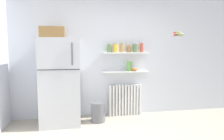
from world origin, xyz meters
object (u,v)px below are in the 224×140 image
Objects in this scene: storage_jar_4 at (135,48)px; storage_jar_0 at (109,48)px; hanging_fruit_basket at (178,34)px; storage_jar_2 at (122,48)px; vase at (129,66)px; storage_jar_3 at (129,48)px; shelf_bowl at (135,69)px; trash_bin at (98,112)px; radiator at (125,100)px; storage_jar_5 at (142,47)px; refrigerator at (60,79)px; storage_jar_1 at (116,48)px.

storage_jar_0 is at bearing 180.00° from storage_jar_4.
storage_jar_0 is 1.43m from hanging_fruit_basket.
hanging_fruit_basket is (1.34, -0.42, 0.28)m from storage_jar_0.
vase is (0.16, 0.00, -0.40)m from storage_jar_2.
storage_jar_2 reaches higher than storage_jar_4.
storage_jar_3 is 1.18× the size of shelf_bowl.
trash_bin is 2.27m from hanging_fruit_basket.
radiator is 1.82× the size of trash_bin.
storage_jar_5 is 1.00× the size of vase.
storage_jar_0 is at bearing 180.00° from vase.
shelf_bowl is at bearing 19.08° from trash_bin.
refrigerator is at bearing -171.36° from storage_jar_4.
storage_jar_4 is 1.59m from trash_bin.
storage_jar_0 is at bearing -175.23° from radiator.
storage_jar_2 is (0.14, -0.00, 0.01)m from storage_jar_1.
hanging_fruit_basket reaches higher than vase.
storage_jar_2 is at bearing 27.26° from trash_bin.
storage_jar_5 reaches higher than storage_jar_4.
storage_jar_0 is at bearing 180.00° from storage_jar_2.
storage_jar_1 is at bearing -172.09° from radiator.
storage_jar_3 is at bearing -22.63° from radiator.
storage_jar_4 is 0.66× the size of hanging_fruit_basket.
storage_jar_0 reaches higher than storage_jar_3.
vase is at bearing 180.00° from storage_jar_5.
storage_jar_4 is 0.47m from shelf_bowl.
vase is at bearing 22.00° from trash_bin.
trash_bin is (-0.86, -0.30, -0.82)m from shelf_bowl.
storage_jar_4 is at bearing 0.00° from storage_jar_3.
storage_jar_5 is 0.51m from shelf_bowl.
trash_bin is (-0.86, -0.30, -1.30)m from storage_jar_4.
radiator is 3.45× the size of vase.
storage_jar_3 is 0.57× the size of hanging_fruit_basket.
trash_bin is at bearing -161.06° from storage_jar_4.
hanging_fruit_basket is (2.36, -0.18, 0.89)m from refrigerator.
storage_jar_4 is at bearing -0.00° from storage_jar_1.
hanging_fruit_basket is (0.91, -0.42, 0.29)m from storage_jar_3.
storage_jar_2 reaches higher than storage_jar_1.
radiator is 3.78× the size of storage_jar_4.
storage_jar_0 reaches higher than shelf_bowl.
storage_jar_5 reaches higher than trash_bin.
shelf_bowl is (0.57, -0.00, -0.47)m from storage_jar_0.
storage_jar_4 is 0.48× the size of trash_bin.
storage_jar_1 is (-0.22, -0.03, 1.15)m from radiator.
trash_bin is (-1.01, -0.30, -1.31)m from storage_jar_5.
radiator is 3.97× the size of storage_jar_0.
refrigerator reaches higher than trash_bin.
storage_jar_4 is (0.29, 0.00, -0.00)m from storage_jar_2.
storage_jar_1 is 0.90× the size of vase.
vase is 0.53× the size of trash_bin.
storage_jar_2 is at bearing -0.00° from storage_jar_1.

